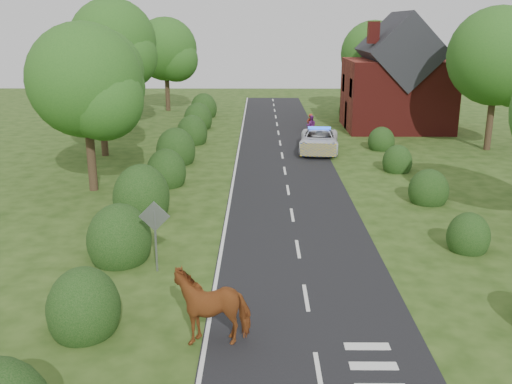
{
  "coord_description": "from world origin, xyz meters",
  "views": [
    {
      "loc": [
        -1.45,
        -16.11,
        8.22
      ],
      "look_at": [
        -1.61,
        7.28,
        1.3
      ],
      "focal_mm": 40.0,
      "sensor_mm": 36.0,
      "label": 1
    }
  ],
  "objects_px": {
    "pedestrian_purple": "(311,126)",
    "road_sign": "(155,226)",
    "pedestrian_red": "(310,124)",
    "cow": "(212,308)",
    "police_van": "(319,140)"
  },
  "relations": [
    {
      "from": "road_sign",
      "to": "cow",
      "type": "xyz_separation_m",
      "value": [
        2.27,
        -4.28,
        -0.8
      ]
    },
    {
      "from": "police_van",
      "to": "pedestrian_red",
      "type": "distance_m",
      "value": 5.93
    },
    {
      "from": "police_van",
      "to": "road_sign",
      "type": "bearing_deg",
      "value": -104.65
    },
    {
      "from": "cow",
      "to": "pedestrian_red",
      "type": "bearing_deg",
      "value": 162.72
    },
    {
      "from": "pedestrian_red",
      "to": "pedestrian_purple",
      "type": "relative_size",
      "value": 1.04
    },
    {
      "from": "police_van",
      "to": "pedestrian_purple",
      "type": "relative_size",
      "value": 3.65
    },
    {
      "from": "road_sign",
      "to": "police_van",
      "type": "bearing_deg",
      "value": 68.82
    },
    {
      "from": "road_sign",
      "to": "pedestrian_red",
      "type": "height_order",
      "value": "road_sign"
    },
    {
      "from": "pedestrian_red",
      "to": "cow",
      "type": "bearing_deg",
      "value": 47.73
    },
    {
      "from": "road_sign",
      "to": "pedestrian_red",
      "type": "bearing_deg",
      "value": 73.71
    },
    {
      "from": "pedestrian_purple",
      "to": "cow",
      "type": "bearing_deg",
      "value": 82.47
    },
    {
      "from": "cow",
      "to": "police_van",
      "type": "distance_m",
      "value": 24.21
    },
    {
      "from": "police_van",
      "to": "pedestrian_red",
      "type": "relative_size",
      "value": 3.51
    },
    {
      "from": "pedestrian_purple",
      "to": "road_sign",
      "type": "bearing_deg",
      "value": 75.87
    },
    {
      "from": "pedestrian_red",
      "to": "pedestrian_purple",
      "type": "bearing_deg",
      "value": 65.09
    }
  ]
}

